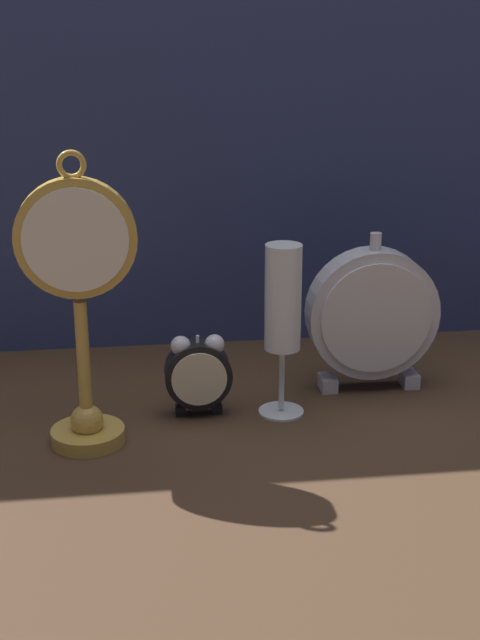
{
  "coord_description": "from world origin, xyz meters",
  "views": [
    {
      "loc": [
        -0.12,
        -0.87,
        0.45
      ],
      "look_at": [
        0.0,
        0.08,
        0.12
      ],
      "focal_mm": 50.0,
      "sensor_mm": 36.0,
      "label": 1
    }
  ],
  "objects_px": {
    "pocket_watch_on_stand": "(80,305)",
    "mantel_clock_silver": "(372,315)",
    "alarm_clock_twin_bell": "(198,372)",
    "champagne_flute": "(283,310)"
  },
  "relations": [
    {
      "from": "alarm_clock_twin_bell",
      "to": "mantel_clock_silver",
      "type": "bearing_deg",
      "value": 13.0
    },
    {
      "from": "pocket_watch_on_stand",
      "to": "alarm_clock_twin_bell",
      "type": "height_order",
      "value": "pocket_watch_on_stand"
    },
    {
      "from": "alarm_clock_twin_bell",
      "to": "mantel_clock_silver",
      "type": "xyz_separation_m",
      "value": [
        0.22,
        0.05,
        0.04
      ]
    },
    {
      "from": "alarm_clock_twin_bell",
      "to": "mantel_clock_silver",
      "type": "distance_m",
      "value": 0.23
    },
    {
      "from": "mantel_clock_silver",
      "to": "champagne_flute",
      "type": "relative_size",
      "value": 0.98
    },
    {
      "from": "champagne_flute",
      "to": "mantel_clock_silver",
      "type": "bearing_deg",
      "value": 25.57
    },
    {
      "from": "pocket_watch_on_stand",
      "to": "mantel_clock_silver",
      "type": "height_order",
      "value": "pocket_watch_on_stand"
    },
    {
      "from": "alarm_clock_twin_bell",
      "to": "mantel_clock_silver",
      "type": "relative_size",
      "value": 0.49
    },
    {
      "from": "pocket_watch_on_stand",
      "to": "alarm_clock_twin_bell",
      "type": "relative_size",
      "value": 3.25
    },
    {
      "from": "mantel_clock_silver",
      "to": "alarm_clock_twin_bell",
      "type": "bearing_deg",
      "value": -167.0
    }
  ]
}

